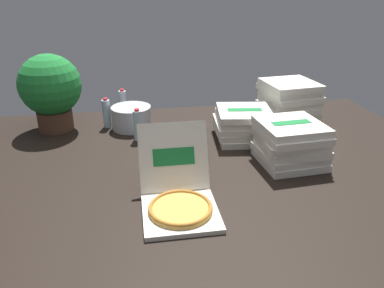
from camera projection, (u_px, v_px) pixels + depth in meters
name	position (u px, v px, depth m)	size (l,w,h in m)	color
ground_plane	(205.00, 174.00, 2.17)	(3.20, 2.40, 0.02)	black
open_pizza_box	(178.00, 194.00, 1.82)	(0.36, 0.51, 0.36)	silver
pizza_stack_center_far	(288.00, 104.00, 2.79)	(0.42, 0.43, 0.34)	silver
pizza_stack_left_near	(243.00, 124.00, 2.58)	(0.41, 0.41, 0.22)	silver
pizza_stack_right_mid	(290.00, 143.00, 2.23)	(0.39, 0.40, 0.26)	silver
ice_bucket	(132.00, 117.00, 2.78)	(0.29, 0.29, 0.17)	#B7BABF
water_bottle_0	(138.00, 125.00, 2.56)	(0.06, 0.06, 0.23)	silver
water_bottle_1	(107.00, 113.00, 2.79)	(0.06, 0.06, 0.23)	silver
water_bottle_2	(123.00, 103.00, 3.01)	(0.06, 0.06, 0.23)	silver
potted_plant	(51.00, 89.00, 2.66)	(0.44, 0.44, 0.56)	#513323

